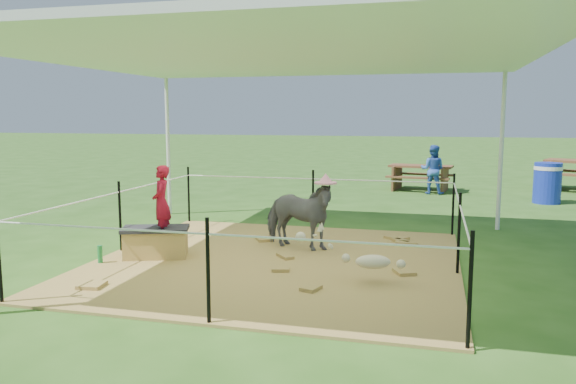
% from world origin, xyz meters
% --- Properties ---
extents(ground, '(90.00, 90.00, 0.00)m').
position_xyz_m(ground, '(0.00, 0.00, 0.00)').
color(ground, '#2D5919').
rests_on(ground, ground).
extents(hay_patch, '(4.60, 4.60, 0.03)m').
position_xyz_m(hay_patch, '(0.00, 0.00, 0.01)').
color(hay_patch, brown).
rests_on(hay_patch, ground).
extents(canopy_tent, '(6.30, 6.30, 2.90)m').
position_xyz_m(canopy_tent, '(0.00, 0.00, 2.69)').
color(canopy_tent, silver).
rests_on(canopy_tent, ground).
extents(rope_fence, '(4.54, 4.54, 1.00)m').
position_xyz_m(rope_fence, '(0.00, -0.00, 0.64)').
color(rope_fence, black).
rests_on(rope_fence, ground).
extents(straw_bale, '(0.89, 0.65, 0.36)m').
position_xyz_m(straw_bale, '(-1.60, -0.21, 0.21)').
color(straw_bale, '#A57E3C').
rests_on(straw_bale, hay_patch).
extents(dark_cloth, '(0.96, 0.71, 0.04)m').
position_xyz_m(dark_cloth, '(-1.60, -0.21, 0.41)').
color(dark_cloth, black).
rests_on(dark_cloth, straw_bale).
extents(woman, '(0.34, 0.41, 0.97)m').
position_xyz_m(woman, '(-1.50, -0.21, 0.87)').
color(woman, '#A20F26').
rests_on(woman, straw_bale).
extents(green_bottle, '(0.08, 0.08, 0.22)m').
position_xyz_m(green_bottle, '(-2.15, -0.66, 0.14)').
color(green_bottle, '#1C7E37').
rests_on(green_bottle, hay_patch).
extents(pony, '(1.24, 0.81, 0.97)m').
position_xyz_m(pony, '(0.12, 0.70, 0.51)').
color(pony, '#46464A').
rests_on(pony, hay_patch).
extents(pink_hat, '(0.30, 0.30, 0.14)m').
position_xyz_m(pink_hat, '(0.12, 0.70, 1.07)').
color(pink_hat, pink).
rests_on(pink_hat, pony).
extents(foal, '(1.08, 0.74, 0.55)m').
position_xyz_m(foal, '(1.31, -0.65, 0.30)').
color(foal, beige).
rests_on(foal, hay_patch).
extents(trash_barrel, '(0.74, 0.74, 0.88)m').
position_xyz_m(trash_barrel, '(4.33, 6.29, 0.44)').
color(trash_barrel, '#172CAF').
rests_on(trash_barrel, ground).
extents(picnic_table_near, '(1.69, 1.33, 0.64)m').
position_xyz_m(picnic_table_near, '(1.62, 7.75, 0.32)').
color(picnic_table_near, brown).
rests_on(picnic_table_near, ground).
extents(distant_person, '(0.64, 0.54, 1.19)m').
position_xyz_m(distant_person, '(1.91, 7.15, 0.60)').
color(distant_person, '#315AB8').
rests_on(distant_person, ground).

